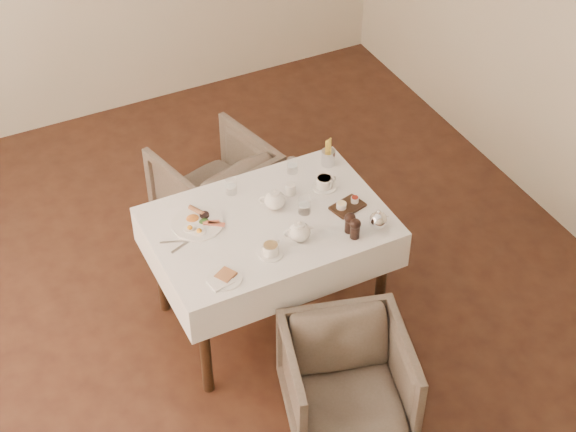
% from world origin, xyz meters
% --- Properties ---
extents(table, '(1.28, 0.88, 0.75)m').
position_xyz_m(table, '(0.15, -0.04, 0.64)').
color(table, black).
rests_on(table, ground).
extents(armchair_near, '(0.78, 0.79, 0.59)m').
position_xyz_m(armchair_near, '(0.19, -0.88, 0.29)').
color(armchair_near, '#4E4539').
rests_on(armchair_near, ground).
extents(armchair_far, '(0.79, 0.81, 0.61)m').
position_xyz_m(armchair_far, '(0.20, 0.88, 0.30)').
color(armchair_far, '#4E4539').
rests_on(armchair_far, ground).
extents(breakfast_plate, '(0.28, 0.28, 0.04)m').
position_xyz_m(breakfast_plate, '(-0.21, 0.11, 0.76)').
color(breakfast_plate, white).
rests_on(breakfast_plate, table).
extents(side_plate, '(0.18, 0.18, 0.02)m').
position_xyz_m(side_plate, '(-0.25, -0.35, 0.76)').
color(side_plate, white).
rests_on(side_plate, table).
extents(teapot_centre, '(0.20, 0.18, 0.13)m').
position_xyz_m(teapot_centre, '(0.22, 0.04, 0.82)').
color(teapot_centre, white).
rests_on(teapot_centre, table).
extents(teapot_front, '(0.19, 0.16, 0.13)m').
position_xyz_m(teapot_front, '(0.23, -0.25, 0.82)').
color(teapot_front, white).
rests_on(teapot_front, table).
extents(creamer, '(0.07, 0.07, 0.07)m').
position_xyz_m(creamer, '(0.36, 0.11, 0.79)').
color(creamer, white).
rests_on(creamer, table).
extents(teacup_near, '(0.13, 0.13, 0.07)m').
position_xyz_m(teacup_near, '(0.04, -0.29, 0.79)').
color(teacup_near, white).
rests_on(teacup_near, table).
extents(teacup_far, '(0.14, 0.14, 0.07)m').
position_xyz_m(teacup_far, '(0.55, 0.07, 0.79)').
color(teacup_far, white).
rests_on(teacup_far, table).
extents(glass_left, '(0.07, 0.07, 0.09)m').
position_xyz_m(glass_left, '(0.06, 0.27, 0.80)').
color(glass_left, silver).
rests_on(glass_left, table).
extents(glass_mid, '(0.07, 0.07, 0.10)m').
position_xyz_m(glass_mid, '(0.36, -0.06, 0.80)').
color(glass_mid, silver).
rests_on(glass_mid, table).
extents(glass_right, '(0.07, 0.07, 0.09)m').
position_xyz_m(glass_right, '(0.46, 0.28, 0.80)').
color(glass_right, silver).
rests_on(glass_right, table).
extents(condiment_board, '(0.21, 0.16, 0.05)m').
position_xyz_m(condiment_board, '(0.58, -0.14, 0.77)').
color(condiment_board, black).
rests_on(condiment_board, table).
extents(pepper_mill_left, '(0.07, 0.07, 0.12)m').
position_xyz_m(pepper_mill_left, '(0.50, -0.31, 0.82)').
color(pepper_mill_left, black).
rests_on(pepper_mill_left, table).
extents(pepper_mill_right, '(0.08, 0.08, 0.12)m').
position_xyz_m(pepper_mill_right, '(0.50, -0.37, 0.82)').
color(pepper_mill_right, black).
rests_on(pepper_mill_right, table).
extents(silver_pot, '(0.13, 0.12, 0.13)m').
position_xyz_m(silver_pot, '(0.65, -0.36, 0.82)').
color(silver_pot, white).
rests_on(silver_pot, table).
extents(fries_cup, '(0.08, 0.08, 0.17)m').
position_xyz_m(fries_cup, '(0.68, 0.26, 0.83)').
color(fries_cup, silver).
rests_on(fries_cup, table).
extents(cutlery_fork, '(0.17, 0.07, 0.00)m').
position_xyz_m(cutlery_fork, '(-0.36, 0.02, 0.76)').
color(cutlery_fork, silver).
rests_on(cutlery_fork, table).
extents(cutlery_knife, '(0.20, 0.09, 0.00)m').
position_xyz_m(cutlery_knife, '(-0.32, -0.01, 0.76)').
color(cutlery_knife, silver).
rests_on(cutlery_knife, table).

